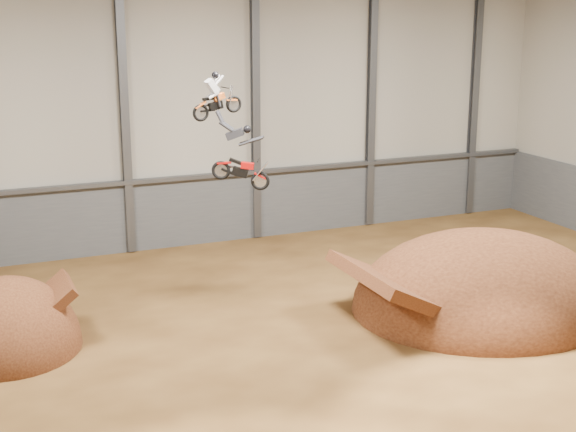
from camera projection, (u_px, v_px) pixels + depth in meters
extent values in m
plane|color=#442A12|center=(318.00, 356.00, 27.94)|extent=(40.00, 40.00, 0.00)
cube|color=#A9A396|center=(191.00, 108.00, 39.55)|extent=(40.00, 0.10, 14.00)
cube|color=#505357|center=(195.00, 211.00, 40.78)|extent=(39.80, 0.18, 3.50)
cube|color=#47494F|center=(194.00, 177.00, 40.20)|extent=(39.80, 0.35, 0.20)
cube|color=#47494F|center=(124.00, 111.00, 38.12)|extent=(0.40, 0.36, 13.90)
cube|color=#47494F|center=(255.00, 105.00, 40.63)|extent=(0.40, 0.36, 13.90)
cube|color=#47494F|center=(371.00, 99.00, 43.14)|extent=(0.40, 0.36, 13.90)
cube|color=#47494F|center=(474.00, 94.00, 45.65)|extent=(0.40, 0.36, 13.90)
ellipsoid|color=#3F1E0F|center=(10.00, 347.00, 28.68)|extent=(5.06, 5.84, 5.06)
ellipsoid|color=#3F1E0F|center=(481.00, 308.00, 32.46)|extent=(10.78, 9.54, 6.22)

